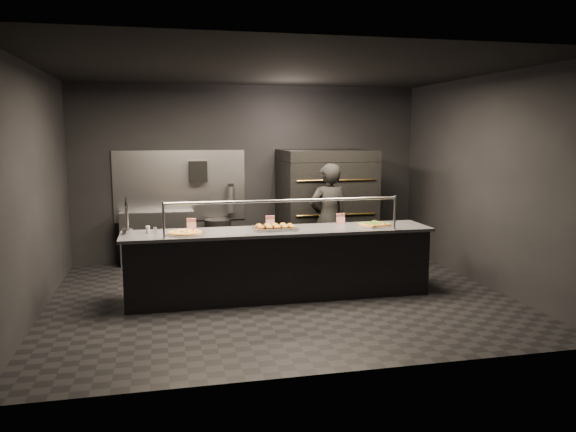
% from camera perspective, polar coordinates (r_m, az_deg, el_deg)
% --- Properties ---
extents(room, '(6.04, 6.00, 3.00)m').
position_cam_1_polar(room, '(7.40, -1.12, 3.07)').
color(room, black).
rests_on(room, ground).
extents(service_counter, '(4.10, 0.78, 1.37)m').
position_cam_1_polar(service_counter, '(7.53, -0.85, -4.80)').
color(service_counter, black).
rests_on(service_counter, ground).
extents(pizza_oven, '(1.50, 1.23, 1.91)m').
position_cam_1_polar(pizza_oven, '(9.55, 3.83, 1.05)').
color(pizza_oven, black).
rests_on(pizza_oven, ground).
extents(prep_shelf, '(1.20, 0.35, 0.90)m').
position_cam_1_polar(prep_shelf, '(9.65, -13.10, -2.18)').
color(prep_shelf, '#99999E').
rests_on(prep_shelf, ground).
extents(towel_dispenser, '(0.30, 0.20, 0.35)m').
position_cam_1_polar(towel_dispenser, '(9.60, -9.13, 4.51)').
color(towel_dispenser, black).
rests_on(towel_dispenser, room).
extents(fire_extinguisher, '(0.14, 0.14, 0.51)m').
position_cam_1_polar(fire_extinguisher, '(9.71, -5.82, 1.71)').
color(fire_extinguisher, '#B2B2B7').
rests_on(fire_extinguisher, room).
extents(beer_tap, '(0.13, 0.18, 0.50)m').
position_cam_1_polar(beer_tap, '(7.34, -16.04, -0.71)').
color(beer_tap, silver).
rests_on(beer_tap, service_counter).
extents(round_pizza, '(0.50, 0.50, 0.03)m').
position_cam_1_polar(round_pizza, '(7.23, -10.42, -1.69)').
color(round_pizza, silver).
rests_on(round_pizza, service_counter).
extents(slider_tray_a, '(0.52, 0.41, 0.08)m').
position_cam_1_polar(slider_tray_a, '(7.42, -1.62, -1.18)').
color(slider_tray_a, silver).
rests_on(slider_tray_a, service_counter).
extents(slider_tray_b, '(0.48, 0.38, 0.07)m').
position_cam_1_polar(slider_tray_b, '(7.42, -0.83, -1.19)').
color(slider_tray_b, silver).
rests_on(slider_tray_b, service_counter).
extents(square_pizza, '(0.45, 0.45, 0.05)m').
position_cam_1_polar(square_pizza, '(7.81, 8.75, -0.87)').
color(square_pizza, silver).
rests_on(square_pizza, service_counter).
extents(condiment_jar, '(0.14, 0.06, 0.09)m').
position_cam_1_polar(condiment_jar, '(7.38, -13.84, -1.37)').
color(condiment_jar, silver).
rests_on(condiment_jar, service_counter).
extents(tent_cards, '(2.20, 0.04, 0.15)m').
position_cam_1_polar(tent_cards, '(7.68, -1.96, -0.51)').
color(tent_cards, white).
rests_on(tent_cards, service_counter).
extents(trash_bin, '(0.45, 0.45, 0.74)m').
position_cam_1_polar(trash_bin, '(9.61, -7.11, -2.53)').
color(trash_bin, black).
rests_on(trash_bin, ground).
extents(worker, '(0.69, 0.51, 1.74)m').
position_cam_1_polar(worker, '(8.63, 4.09, -0.39)').
color(worker, black).
rests_on(worker, ground).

